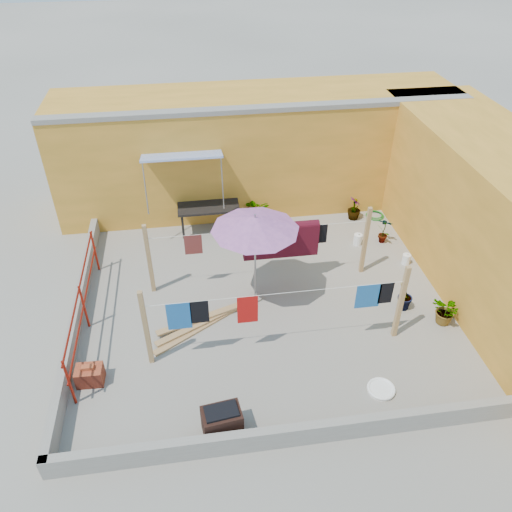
{
  "coord_description": "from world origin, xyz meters",
  "views": [
    {
      "loc": [
        -1.44,
        -8.35,
        7.52
      ],
      "look_at": [
        -0.17,
        0.3,
        1.11
      ],
      "focal_mm": 35.0,
      "sensor_mm": 36.0,
      "label": 1
    }
  ],
  "objects_px": {
    "patio_umbrella": "(255,224)",
    "outdoor_table": "(208,208)",
    "white_basin": "(381,389)",
    "green_hose": "(375,215)",
    "plant_back_a": "(255,213)",
    "water_jug_b": "(358,239)",
    "water_jug_a": "(406,259)",
    "brazier": "(222,422)",
    "brick_stack": "(90,375)"
  },
  "relations": [
    {
      "from": "brazier",
      "to": "outdoor_table",
      "type": "bearing_deg",
      "value": 87.9
    },
    {
      "from": "white_basin",
      "to": "green_hose",
      "type": "distance_m",
      "value": 6.27
    },
    {
      "from": "patio_umbrella",
      "to": "outdoor_table",
      "type": "height_order",
      "value": "patio_umbrella"
    },
    {
      "from": "water_jug_b",
      "to": "patio_umbrella",
      "type": "bearing_deg",
      "value": -149.62
    },
    {
      "from": "water_jug_a",
      "to": "plant_back_a",
      "type": "distance_m",
      "value": 4.16
    },
    {
      "from": "water_jug_b",
      "to": "green_hose",
      "type": "relative_size",
      "value": 0.66
    },
    {
      "from": "water_jug_b",
      "to": "outdoor_table",
      "type": "bearing_deg",
      "value": 161.4
    },
    {
      "from": "green_hose",
      "to": "plant_back_a",
      "type": "bearing_deg",
      "value": 180.0
    },
    {
      "from": "white_basin",
      "to": "water_jug_a",
      "type": "bearing_deg",
      "value": 61.99
    },
    {
      "from": "green_hose",
      "to": "plant_back_a",
      "type": "height_order",
      "value": "plant_back_a"
    },
    {
      "from": "outdoor_table",
      "to": "brazier",
      "type": "bearing_deg",
      "value": -92.1
    },
    {
      "from": "brick_stack",
      "to": "white_basin",
      "type": "distance_m",
      "value": 5.46
    },
    {
      "from": "green_hose",
      "to": "outdoor_table",
      "type": "bearing_deg",
      "value": 180.0
    },
    {
      "from": "brick_stack",
      "to": "green_hose",
      "type": "relative_size",
      "value": 0.98
    },
    {
      "from": "patio_umbrella",
      "to": "water_jug_a",
      "type": "xyz_separation_m",
      "value": [
        3.9,
        0.75,
        -1.87
      ]
    },
    {
      "from": "water_jug_b",
      "to": "water_jug_a",
      "type": "bearing_deg",
      "value": -46.68
    },
    {
      "from": "patio_umbrella",
      "to": "brick_stack",
      "type": "relative_size",
      "value": 4.53
    },
    {
      "from": "outdoor_table",
      "to": "plant_back_a",
      "type": "xyz_separation_m",
      "value": [
        1.25,
        0.0,
        -0.26
      ]
    },
    {
      "from": "white_basin",
      "to": "plant_back_a",
      "type": "relative_size",
      "value": 0.61
    },
    {
      "from": "white_basin",
      "to": "green_hose",
      "type": "bearing_deg",
      "value": 71.76
    },
    {
      "from": "patio_umbrella",
      "to": "brazier",
      "type": "bearing_deg",
      "value": -107.37
    },
    {
      "from": "outdoor_table",
      "to": "water_jug_a",
      "type": "bearing_deg",
      "value": -25.62
    },
    {
      "from": "patio_umbrella",
      "to": "water_jug_b",
      "type": "height_order",
      "value": "patio_umbrella"
    },
    {
      "from": "brazier",
      "to": "water_jug_b",
      "type": "height_order",
      "value": "brazier"
    },
    {
      "from": "brick_stack",
      "to": "green_hose",
      "type": "bearing_deg",
      "value": 34.05
    },
    {
      "from": "water_jug_a",
      "to": "green_hose",
      "type": "xyz_separation_m",
      "value": [
        -0.0,
        2.27,
        -0.1
      ]
    },
    {
      "from": "brazier",
      "to": "green_hose",
      "type": "height_order",
      "value": "brazier"
    },
    {
      "from": "brazier",
      "to": "water_jug_a",
      "type": "distance_m",
      "value": 6.46
    },
    {
      "from": "patio_umbrella",
      "to": "water_jug_a",
      "type": "distance_m",
      "value": 4.39
    },
    {
      "from": "brazier",
      "to": "plant_back_a",
      "type": "distance_m",
      "value": 6.57
    },
    {
      "from": "brick_stack",
      "to": "water_jug_b",
      "type": "distance_m",
      "value": 7.37
    },
    {
      "from": "patio_umbrella",
      "to": "water_jug_b",
      "type": "distance_m",
      "value": 3.91
    },
    {
      "from": "outdoor_table",
      "to": "green_hose",
      "type": "xyz_separation_m",
      "value": [
        4.72,
        0.0,
        -0.66
      ]
    },
    {
      "from": "patio_umbrella",
      "to": "brazier",
      "type": "distance_m",
      "value": 3.94
    },
    {
      "from": "water_jug_a",
      "to": "water_jug_b",
      "type": "height_order",
      "value": "water_jug_b"
    },
    {
      "from": "brick_stack",
      "to": "white_basin",
      "type": "height_order",
      "value": "brick_stack"
    },
    {
      "from": "brazier",
      "to": "water_jug_a",
      "type": "height_order",
      "value": "brazier"
    },
    {
      "from": "green_hose",
      "to": "water_jug_b",
      "type": "bearing_deg",
      "value": -126.19
    },
    {
      "from": "brazier",
      "to": "green_hose",
      "type": "distance_m",
      "value": 8.1
    },
    {
      "from": "water_jug_a",
      "to": "green_hose",
      "type": "distance_m",
      "value": 2.27
    },
    {
      "from": "patio_umbrella",
      "to": "brick_stack",
      "type": "distance_m",
      "value": 4.33
    },
    {
      "from": "water_jug_b",
      "to": "plant_back_a",
      "type": "height_order",
      "value": "plant_back_a"
    },
    {
      "from": "patio_umbrella",
      "to": "white_basin",
      "type": "relative_size",
      "value": 4.37
    },
    {
      "from": "patio_umbrella",
      "to": "plant_back_a",
      "type": "relative_size",
      "value": 2.68
    },
    {
      "from": "outdoor_table",
      "to": "green_hose",
      "type": "distance_m",
      "value": 4.77
    },
    {
      "from": "water_jug_b",
      "to": "green_hose",
      "type": "height_order",
      "value": "water_jug_b"
    },
    {
      "from": "white_basin",
      "to": "water_jug_a",
      "type": "distance_m",
      "value": 4.18
    },
    {
      "from": "outdoor_table",
      "to": "plant_back_a",
      "type": "height_order",
      "value": "plant_back_a"
    },
    {
      "from": "brazier",
      "to": "plant_back_a",
      "type": "height_order",
      "value": "plant_back_a"
    },
    {
      "from": "brick_stack",
      "to": "green_hose",
      "type": "height_order",
      "value": "brick_stack"
    }
  ]
}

